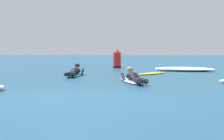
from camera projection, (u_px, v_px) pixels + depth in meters
ground_plane at (112, 71)px, 17.06m from camera, size 120.00×120.00×0.00m
surfer_near at (133, 78)px, 10.81m from camera, size 1.02×2.49×0.53m
surfer_far at (75, 73)px, 13.66m from camera, size 0.56×2.72×0.53m
drifting_surfboard at (152, 73)px, 14.74m from camera, size 1.64×2.01×0.16m
whitewater_front at (184, 69)px, 16.78m from camera, size 3.23×1.88×0.21m
channel_marker_buoy at (117, 60)px, 19.86m from camera, size 0.48×0.48×1.17m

